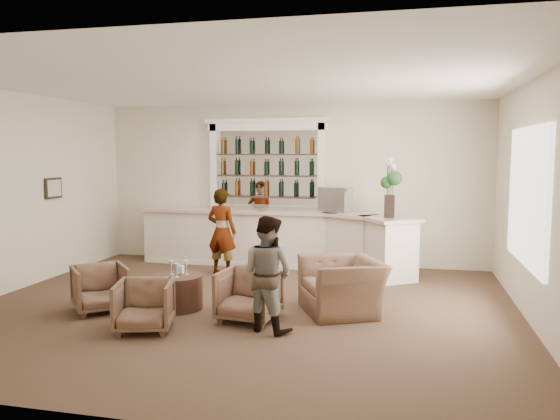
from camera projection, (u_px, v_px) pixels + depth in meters
The scene contains 19 objects.
ground at pixel (242, 308), 8.10m from camera, with size 8.00×8.00×0.00m, color brown.
room_shell at pixel (264, 150), 8.51m from camera, with size 8.04×7.02×3.32m.
bar_counter at pixel (278, 239), 10.98m from camera, with size 5.72×1.80×1.14m.
back_bar_alcove at pixel (267, 166), 11.30m from camera, with size 2.64×0.25×3.00m.
cocktail_table at pixel (178, 292), 8.04m from camera, with size 0.72×0.72×0.50m, color #492B1F.
sommelier at pixel (222, 232), 10.28m from camera, with size 0.60×0.39×1.63m, color gray.
guest at pixel (267, 273), 7.02m from camera, with size 0.73×0.57×1.50m, color gray.
armchair_left at pixel (100, 288), 7.92m from camera, with size 0.72×0.74×0.67m, color brown.
armchair_center at pixel (144, 306), 7.05m from camera, with size 0.70×0.72×0.66m, color brown.
armchair_right at pixel (249, 295), 7.48m from camera, with size 0.76×0.78×0.71m, color brown.
armchair_far at pixel (342, 286), 7.86m from camera, with size 1.19×1.04×0.77m, color brown.
espresso_machine at pixel (336, 199), 10.68m from camera, with size 0.56×0.47×0.49m, color #B2B2B6.
flower_vase at pixel (390, 184), 9.73m from camera, with size 0.28×0.28×1.07m.
wine_glass_bar_left at pixel (221, 204), 11.16m from camera, with size 0.07×0.07×0.21m, color white, non-canonical shape.
wine_glass_bar_right at pixel (326, 206), 10.77m from camera, with size 0.07×0.07×0.21m, color white, non-canonical shape.
wine_glass_tbl_a at pixel (171, 268), 8.06m from camera, with size 0.07×0.07×0.21m, color white, non-canonical shape.
wine_glass_tbl_b at pixel (187, 268), 8.06m from camera, with size 0.07×0.07×0.21m, color white, non-canonical shape.
wine_glass_tbl_c at pixel (177, 270), 7.87m from camera, with size 0.07×0.07×0.21m, color white, non-canonical shape.
napkin_holder at pixel (181, 269), 8.15m from camera, with size 0.08×0.08×0.12m, color white.
Camera 1 is at (2.35, -7.57, 2.30)m, focal length 35.00 mm.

